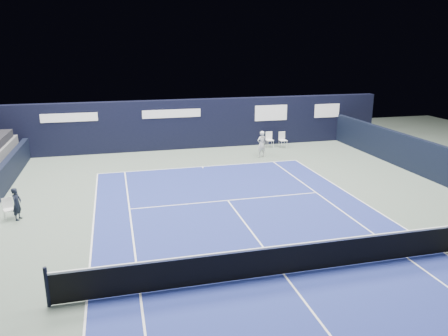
{
  "coord_description": "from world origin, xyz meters",
  "views": [
    {
      "loc": [
        -4.48,
        -10.54,
        6.45
      ],
      "look_at": [
        -0.03,
        6.94,
        1.3
      ],
      "focal_mm": 35.0,
      "sensor_mm": 36.0,
      "label": 1
    }
  ],
  "objects_px": {
    "folding_chair_back_a": "(282,137)",
    "line_judge_chair": "(8,207)",
    "tennis_net": "(285,259)",
    "folding_chair_back_b": "(269,138)",
    "tennis_player": "(261,144)"
  },
  "relations": [
    {
      "from": "folding_chair_back_a",
      "to": "tennis_net",
      "type": "relative_size",
      "value": 0.08
    },
    {
      "from": "folding_chair_back_b",
      "to": "tennis_net",
      "type": "distance_m",
      "value": 16.34
    },
    {
      "from": "folding_chair_back_b",
      "to": "tennis_player",
      "type": "distance_m",
      "value": 2.67
    },
    {
      "from": "tennis_net",
      "to": "tennis_player",
      "type": "xyz_separation_m",
      "value": [
        3.84,
        13.19,
        0.27
      ]
    },
    {
      "from": "folding_chair_back_a",
      "to": "folding_chair_back_b",
      "type": "height_order",
      "value": "folding_chair_back_a"
    },
    {
      "from": "folding_chair_back_a",
      "to": "line_judge_chair",
      "type": "bearing_deg",
      "value": -153.71
    },
    {
      "from": "folding_chair_back_b",
      "to": "line_judge_chair",
      "type": "relative_size",
      "value": 1.21
    },
    {
      "from": "folding_chair_back_b",
      "to": "tennis_net",
      "type": "relative_size",
      "value": 0.08
    },
    {
      "from": "folding_chair_back_a",
      "to": "folding_chair_back_b",
      "type": "distance_m",
      "value": 0.82
    },
    {
      "from": "folding_chair_back_a",
      "to": "line_judge_chair",
      "type": "height_order",
      "value": "folding_chair_back_a"
    },
    {
      "from": "folding_chair_back_a",
      "to": "tennis_net",
      "type": "height_order",
      "value": "tennis_net"
    },
    {
      "from": "line_judge_chair",
      "to": "tennis_net",
      "type": "height_order",
      "value": "tennis_net"
    },
    {
      "from": "folding_chair_back_b",
      "to": "line_judge_chair",
      "type": "xyz_separation_m",
      "value": [
        -13.79,
        -8.94,
        -0.1
      ]
    },
    {
      "from": "folding_chair_back_b",
      "to": "line_judge_chair",
      "type": "height_order",
      "value": "folding_chair_back_b"
    },
    {
      "from": "line_judge_chair",
      "to": "tennis_player",
      "type": "xyz_separation_m",
      "value": [
        12.45,
        6.64,
        0.31
      ]
    }
  ]
}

